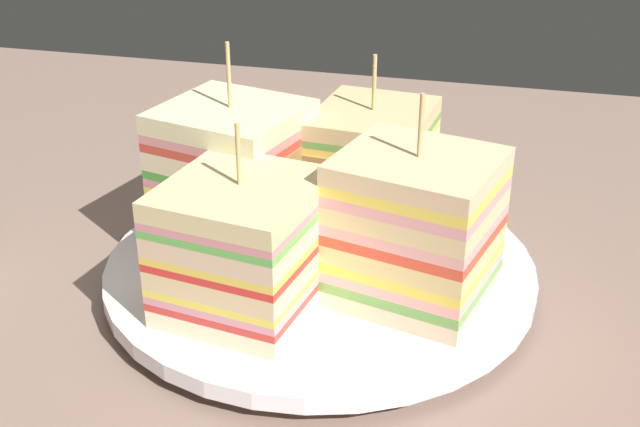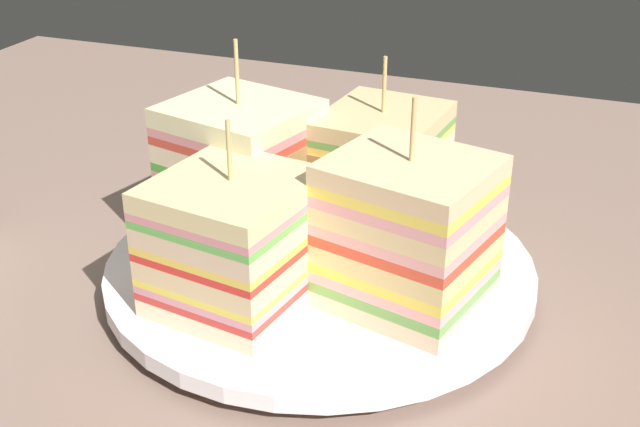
{
  "view_description": "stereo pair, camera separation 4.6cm",
  "coord_description": "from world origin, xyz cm",
  "views": [
    {
      "loc": [
        10.29,
        -39.72,
        25.52
      ],
      "look_at": [
        0.0,
        0.0,
        4.71
      ],
      "focal_mm": 46.41,
      "sensor_mm": 36.0,
      "label": 1
    },
    {
      "loc": [
        14.67,
        -38.32,
        25.52
      ],
      "look_at": [
        0.0,
        0.0,
        4.71
      ],
      "focal_mm": 46.41,
      "sensor_mm": 36.0,
      "label": 2
    }
  ],
  "objects": [
    {
      "name": "chip_pile",
      "position": [
        0.15,
        -1.05,
        3.17
      ],
      "size": [
        7.38,
        6.13,
        2.62
      ],
      "color": "#E1B657",
      "rests_on": "plate"
    },
    {
      "name": "plate",
      "position": [
        0.0,
        0.0,
        1.04
      ],
      "size": [
        24.44,
        24.44,
        1.71
      ],
      "color": "white",
      "rests_on": "ground_plane"
    },
    {
      "name": "sandwich_wedge_2",
      "position": [
        -2.6,
        -5.39,
        5.17
      ],
      "size": [
        8.28,
        8.72,
        10.1
      ],
      "rotation": [
        0.0,
        0.0,
        7.7
      ],
      "color": "beige",
      "rests_on": "plate"
    },
    {
      "name": "salad_garnish",
      "position": [
        -3.72,
        6.26,
        2.26
      ],
      "size": [
        6.27,
        4.98,
        1.24
      ],
      "color": "green",
      "rests_on": "plate"
    },
    {
      "name": "sandwich_wedge_3",
      "position": [
        5.56,
        -2.24,
        5.68
      ],
      "size": [
        9.14,
        8.57,
        11.21
      ],
      "rotation": [
        0.0,
        0.0,
        9.18
      ],
      "color": "beige",
      "rests_on": "plate"
    },
    {
      "name": "sandwich_wedge_0",
      "position": [
        1.76,
        5.73,
        5.32
      ],
      "size": [
        7.25,
        8.31,
        10.58
      ],
      "rotation": [
        0.0,
        0.0,
        4.61
      ],
      "color": "beige",
      "rests_on": "plate"
    },
    {
      "name": "spoon",
      "position": [
        -3.95,
        16.86,
        0.4
      ],
      "size": [
        14.07,
        8.3,
        1.0
      ],
      "rotation": [
        0.0,
        0.0,
        5.82
      ],
      "color": "silver",
      "rests_on": "ground_plane"
    },
    {
      "name": "ground_plane",
      "position": [
        0.0,
        0.0,
        -0.9
      ],
      "size": [
        102.58,
        80.45,
        1.8
      ],
      "primitive_type": "cube",
      "color": "#82685A"
    },
    {
      "name": "sandwich_wedge_1",
      "position": [
        -5.67,
        1.91,
        5.73
      ],
      "size": [
        9.2,
        8.83,
        11.81
      ],
      "rotation": [
        0.0,
        0.0,
        6.04
      ],
      "color": "beige",
      "rests_on": "plate"
    }
  ]
}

